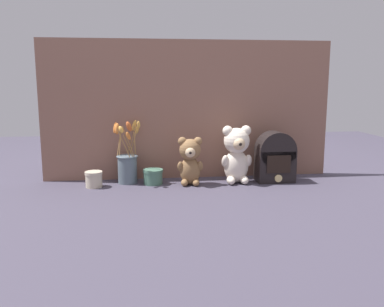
{
  "coord_description": "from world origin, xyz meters",
  "views": [
    {
      "loc": [
        -0.24,
        -1.99,
        0.52
      ],
      "look_at": [
        0.0,
        0.02,
        0.16
      ],
      "focal_mm": 38.0,
      "sensor_mm": 36.0,
      "label": 1
    }
  ],
  "objects_px": {
    "teddy_bear_large": "(237,153)",
    "flower_vase": "(127,164)",
    "teddy_bear_medium": "(190,160)",
    "decorative_tin_short": "(153,177)",
    "decorative_tin_tall": "(94,179)",
    "vintage_radio": "(275,157)"
  },
  "relations": [
    {
      "from": "teddy_bear_large",
      "to": "flower_vase",
      "type": "xyz_separation_m",
      "value": [
        -0.56,
        0.06,
        -0.06
      ]
    },
    {
      "from": "teddy_bear_medium",
      "to": "flower_vase",
      "type": "bearing_deg",
      "value": 166.76
    },
    {
      "from": "teddy_bear_large",
      "to": "decorative_tin_short",
      "type": "height_order",
      "value": "teddy_bear_large"
    },
    {
      "from": "teddy_bear_large",
      "to": "decorative_tin_tall",
      "type": "distance_m",
      "value": 0.73
    },
    {
      "from": "teddy_bear_large",
      "to": "vintage_radio",
      "type": "relative_size",
      "value": 1.13
    },
    {
      "from": "decorative_tin_tall",
      "to": "decorative_tin_short",
      "type": "height_order",
      "value": "decorative_tin_tall"
    },
    {
      "from": "teddy_bear_large",
      "to": "teddy_bear_medium",
      "type": "xyz_separation_m",
      "value": [
        -0.24,
        -0.01,
        -0.03
      ]
    },
    {
      "from": "teddy_bear_medium",
      "to": "vintage_radio",
      "type": "xyz_separation_m",
      "value": [
        0.45,
        0.02,
        -0.0
      ]
    },
    {
      "from": "teddy_bear_large",
      "to": "teddy_bear_medium",
      "type": "bearing_deg",
      "value": -177.57
    },
    {
      "from": "flower_vase",
      "to": "teddy_bear_large",
      "type": "bearing_deg",
      "value": -6.56
    },
    {
      "from": "vintage_radio",
      "to": "teddy_bear_large",
      "type": "bearing_deg",
      "value": -178.1
    },
    {
      "from": "flower_vase",
      "to": "vintage_radio",
      "type": "xyz_separation_m",
      "value": [
        0.76,
        -0.06,
        0.03
      ]
    },
    {
      "from": "teddy_bear_medium",
      "to": "decorative_tin_tall",
      "type": "bearing_deg",
      "value": 178.9
    },
    {
      "from": "vintage_radio",
      "to": "decorative_tin_tall",
      "type": "bearing_deg",
      "value": -179.51
    },
    {
      "from": "teddy_bear_large",
      "to": "teddy_bear_medium",
      "type": "relative_size",
      "value": 1.22
    },
    {
      "from": "flower_vase",
      "to": "vintage_radio",
      "type": "distance_m",
      "value": 0.77
    },
    {
      "from": "teddy_bear_large",
      "to": "flower_vase",
      "type": "relative_size",
      "value": 0.9
    },
    {
      "from": "teddy_bear_medium",
      "to": "flower_vase",
      "type": "relative_size",
      "value": 0.74
    },
    {
      "from": "vintage_radio",
      "to": "decorative_tin_tall",
      "type": "distance_m",
      "value": 0.93
    },
    {
      "from": "teddy_bear_large",
      "to": "vintage_radio",
      "type": "bearing_deg",
      "value": 1.9
    },
    {
      "from": "teddy_bear_large",
      "to": "vintage_radio",
      "type": "distance_m",
      "value": 0.21
    },
    {
      "from": "flower_vase",
      "to": "teddy_bear_medium",
      "type": "bearing_deg",
      "value": -13.24
    }
  ]
}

